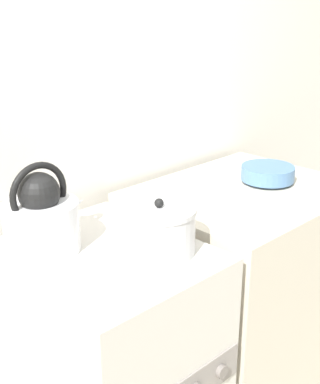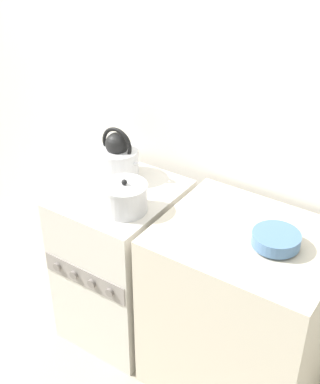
{
  "view_description": "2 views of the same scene",
  "coord_description": "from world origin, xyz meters",
  "px_view_note": "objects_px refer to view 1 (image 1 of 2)",
  "views": [
    {
      "loc": [
        -0.89,
        -0.83,
        1.63
      ],
      "look_at": [
        0.27,
        0.35,
        1.02
      ],
      "focal_mm": 50.0,
      "sensor_mm": 36.0,
      "label": 1
    },
    {
      "loc": [
        1.46,
        -1.5,
        2.35
      ],
      "look_at": [
        0.24,
        0.33,
        0.98
      ],
      "focal_mm": 50.0,
      "sensor_mm": 36.0,
      "label": 2
    }
  ],
  "objects_px": {
    "stove": "(109,375)",
    "kettle": "(42,218)",
    "enamel_bowl": "(268,173)",
    "cooking_pot": "(159,230)"
  },
  "relations": [
    {
      "from": "stove",
      "to": "enamel_bowl",
      "type": "bearing_deg",
      "value": 0.5
    },
    {
      "from": "cooking_pot",
      "to": "stove",
      "type": "bearing_deg",
      "value": 136.52
    },
    {
      "from": "stove",
      "to": "kettle",
      "type": "xyz_separation_m",
      "value": [
        -0.12,
        0.14,
        0.56
      ]
    },
    {
      "from": "stove",
      "to": "enamel_bowl",
      "type": "xyz_separation_m",
      "value": [
        0.85,
        0.01,
        0.5
      ]
    },
    {
      "from": "stove",
      "to": "cooking_pot",
      "type": "relative_size",
      "value": 4.07
    },
    {
      "from": "stove",
      "to": "kettle",
      "type": "height_order",
      "value": "kettle"
    },
    {
      "from": "kettle",
      "to": "enamel_bowl",
      "type": "distance_m",
      "value": 0.98
    },
    {
      "from": "cooking_pot",
      "to": "enamel_bowl",
      "type": "height_order",
      "value": "cooking_pot"
    },
    {
      "from": "stove",
      "to": "cooking_pot",
      "type": "bearing_deg",
      "value": -43.48
    },
    {
      "from": "stove",
      "to": "kettle",
      "type": "bearing_deg",
      "value": 129.8
    }
  ]
}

